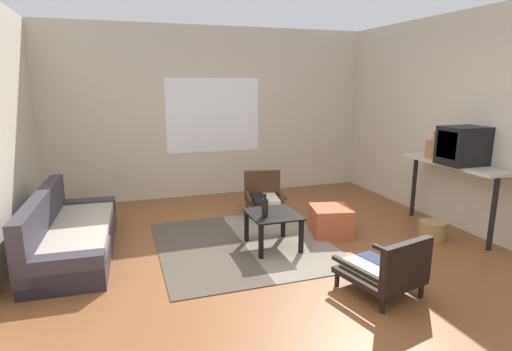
# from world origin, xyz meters

# --- Properties ---
(ground_plane) EXTENTS (7.80, 7.80, 0.00)m
(ground_plane) POSITION_xyz_m (0.00, 0.00, 0.00)
(ground_plane) COLOR brown
(far_wall_with_window) EXTENTS (5.60, 0.13, 2.70)m
(far_wall_with_window) POSITION_xyz_m (0.00, 3.06, 1.35)
(far_wall_with_window) COLOR beige
(far_wall_with_window) RESTS_ON ground
(side_wall_right) EXTENTS (0.12, 6.60, 2.70)m
(side_wall_right) POSITION_xyz_m (2.66, 0.30, 1.35)
(side_wall_right) COLOR beige
(side_wall_right) RESTS_ON ground
(area_rug) EXTENTS (1.94, 2.06, 0.01)m
(area_rug) POSITION_xyz_m (-0.19, 0.71, 0.01)
(area_rug) COLOR #4C4238
(area_rug) RESTS_ON ground
(couch) EXTENTS (0.85, 2.05, 0.69)m
(couch) POSITION_xyz_m (-2.07, 1.09, 0.21)
(couch) COLOR #38333D
(couch) RESTS_ON ground
(coffee_table) EXTENTS (0.54, 0.60, 0.41)m
(coffee_table) POSITION_xyz_m (0.10, 0.53, 0.33)
(coffee_table) COLOR black
(coffee_table) RESTS_ON ground
(armchair_by_window) EXTENTS (0.61, 0.62, 0.58)m
(armchair_by_window) POSITION_xyz_m (0.45, 1.80, 0.26)
(armchair_by_window) COLOR #472D19
(armchair_by_window) RESTS_ON ground
(armchair_striped_foreground) EXTENTS (0.69, 0.74, 0.57)m
(armchair_striped_foreground) POSITION_xyz_m (0.66, -0.79, 0.24)
(armchair_striped_foreground) COLOR black
(armchair_striped_foreground) RESTS_ON ground
(ottoman_orange) EXTENTS (0.55, 0.55, 0.35)m
(ottoman_orange) POSITION_xyz_m (0.92, 0.69, 0.17)
(ottoman_orange) COLOR #BC5633
(ottoman_orange) RESTS_ON ground
(console_shelf) EXTENTS (0.37, 1.42, 0.89)m
(console_shelf) POSITION_xyz_m (2.37, 0.34, 0.77)
(console_shelf) COLOR beige
(console_shelf) RESTS_ON ground
(crt_television) EXTENTS (0.53, 0.39, 0.45)m
(crt_television) POSITION_xyz_m (2.37, 0.19, 1.11)
(crt_television) COLOR black
(crt_television) RESTS_ON console_shelf
(clay_vase) EXTENTS (0.25, 0.25, 0.34)m
(clay_vase) POSITION_xyz_m (2.37, 0.65, 1.01)
(clay_vase) COLOR #A87047
(clay_vase) RESTS_ON console_shelf
(glass_bottle) EXTENTS (0.07, 0.07, 0.25)m
(glass_bottle) POSITION_xyz_m (-0.02, 0.47, 0.51)
(glass_bottle) COLOR black
(glass_bottle) RESTS_ON coffee_table
(wicker_basket) EXTENTS (0.31, 0.31, 0.21)m
(wicker_basket) POSITION_xyz_m (2.01, 0.18, 0.11)
(wicker_basket) COLOR #9E7A4C
(wicker_basket) RESTS_ON ground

